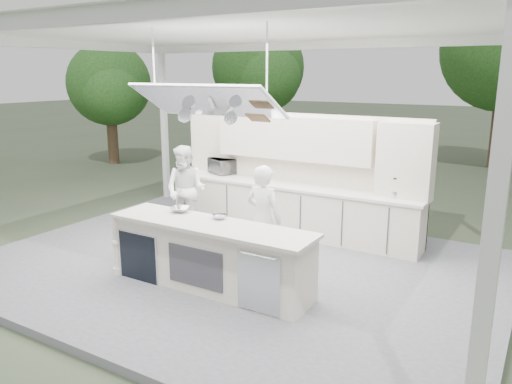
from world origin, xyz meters
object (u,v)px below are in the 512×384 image
Objects in this scene: back_counter at (289,208)px; sous_chef at (186,190)px; head_chef at (264,219)px; demo_island at (209,255)px.

sous_chef is at bearing -147.20° from back_counter.
back_counter is 3.06× the size of head_chef.
demo_island is 2.82m from back_counter.
demo_island is at bearing 75.38° from head_chef.
head_chef is at bearing -74.11° from back_counter.
head_chef is at bearing -31.22° from sous_chef.
head_chef is (0.54, -1.88, 0.35)m from back_counter.
back_counter is at bearing -67.64° from head_chef.
back_counter is at bearing 22.62° from sous_chef.
sous_chef is (-1.81, 1.76, 0.37)m from demo_island.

